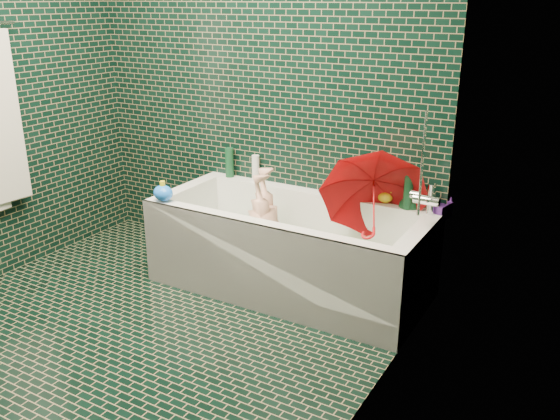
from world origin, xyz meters
The scene contains 18 objects.
floor centered at (0.00, 0.00, 0.00)m, with size 2.80×2.80×0.00m, color black.
wall_back centered at (0.00, 1.40, 1.25)m, with size 2.80×2.80×0.00m, color black.
wall_right centered at (1.30, 0.00, 1.25)m, with size 2.80×2.80×0.00m, color black.
bathtub centered at (0.45, 1.01, 0.21)m, with size 1.70×0.75×0.55m.
bath_mat centered at (0.45, 1.02, 0.16)m, with size 1.35×0.47×0.01m, color #57D52A.
water centered at (0.45, 1.02, 0.30)m, with size 1.48×0.53×0.00m, color silver.
faucet centered at (1.26, 1.02, 0.77)m, with size 0.18×0.19×0.55m.
child centered at (0.31, 1.01, 0.31)m, with size 0.32×0.21×0.87m, color tan.
umbrella centered at (0.96, 1.11, 0.61)m, with size 0.61×0.61×0.54m, color red.
soap_bottle_a centered at (1.25, 1.36, 0.55)m, with size 0.10×0.10×0.26m, color white.
soap_bottle_b centered at (1.25, 1.32, 0.55)m, with size 0.10×0.10×0.21m, color #481E74.
soap_bottle_c centered at (1.09, 1.32, 0.55)m, with size 0.13×0.13×0.17m, color #124023.
bottle_right_tall centered at (1.08, 1.33, 0.67)m, with size 0.06×0.06×0.23m, color #124023.
bottle_right_pump centered at (1.23, 1.32, 0.64)m, with size 0.05×0.05×0.18m, color silver.
bottle_left_tall centered at (-0.22, 1.35, 0.65)m, with size 0.06×0.06×0.21m, color #124023.
bottle_left_short centered at (-0.01, 1.37, 0.64)m, with size 0.05×0.05×0.18m, color white.
rubber_duck centered at (0.94, 1.37, 0.60)m, with size 0.13×0.11×0.10m.
bath_toy centered at (-0.27, 0.70, 0.61)m, with size 0.15×0.14×0.13m.
Camera 1 is at (2.10, -1.95, 1.75)m, focal length 38.00 mm.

